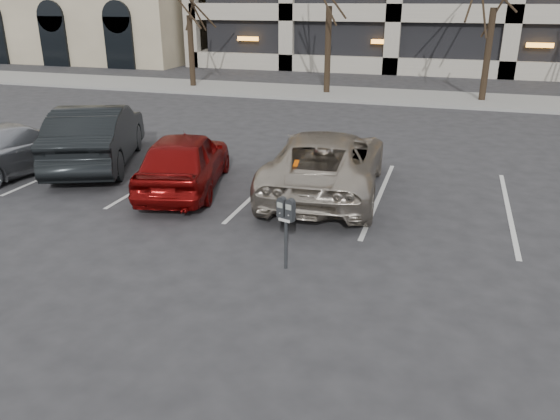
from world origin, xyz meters
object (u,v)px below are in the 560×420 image
(suv_silver, at_px, (326,162))
(car_silver, at_px, (12,148))
(car_red, at_px, (184,160))
(car_dark, at_px, (97,135))
(parking_meter, at_px, (286,216))

(suv_silver, height_order, car_silver, suv_silver)
(car_silver, bearing_deg, car_red, -167.51)
(suv_silver, distance_m, car_dark, 6.46)
(parking_meter, xyz_separation_m, car_dark, (-6.69, 4.38, -0.13))
(suv_silver, height_order, car_dark, car_dark)
(suv_silver, xyz_separation_m, car_red, (-3.26, -0.79, -0.02))
(car_red, xyz_separation_m, car_silver, (-4.89, -0.13, -0.05))
(suv_silver, relative_size, car_dark, 1.08)
(car_silver, bearing_deg, car_dark, -132.36)
(parking_meter, xyz_separation_m, car_red, (-3.50, 3.25, -0.25))
(parking_meter, distance_m, car_silver, 8.96)
(parking_meter, height_order, car_red, car_red)
(suv_silver, bearing_deg, car_silver, 1.67)
(suv_silver, relative_size, car_silver, 1.21)
(parking_meter, relative_size, car_red, 0.30)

